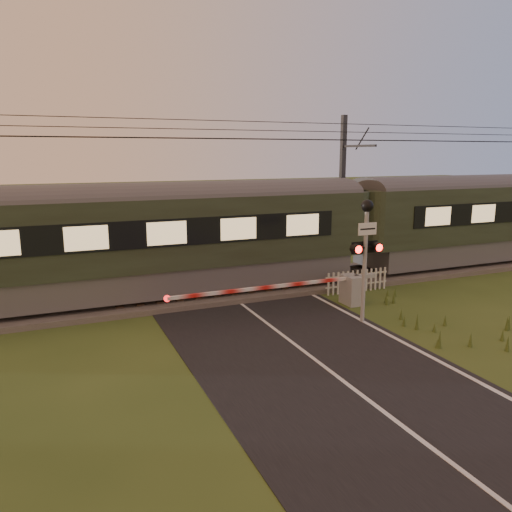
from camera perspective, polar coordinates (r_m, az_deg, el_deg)
name	(u,v)px	position (r m, az deg, el deg)	size (l,w,h in m)	color
ground	(311,357)	(12.81, 6.28, -11.44)	(160.00, 160.00, 0.00)	#34491C
road	(316,360)	(12.63, 6.88, -11.75)	(6.00, 140.00, 0.03)	black
track_bed	(225,290)	(18.41, -3.59, -3.92)	(140.00, 3.40, 0.39)	#47423D
overhead_wires	(223,132)	(17.74, -3.83, 13.97)	(120.00, 0.62, 0.62)	black
train	(353,226)	(20.40, 11.06, 3.42)	(40.11, 2.77, 3.73)	slate
boom_gate	(341,289)	(16.88, 9.66, -3.76)	(7.26, 0.76, 1.02)	gray
crossing_signal	(366,239)	(14.90, 12.44, 1.88)	(0.94, 0.37, 3.70)	gray
picket_fence	(357,281)	(18.64, 11.48, -2.81)	(2.63, 0.07, 0.83)	silver
catenary_mast	(343,189)	(22.59, 9.89, 7.56)	(0.21, 2.45, 6.62)	#2D2D30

